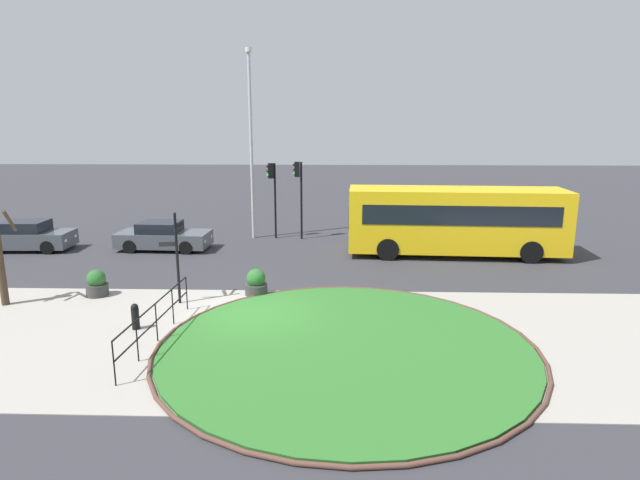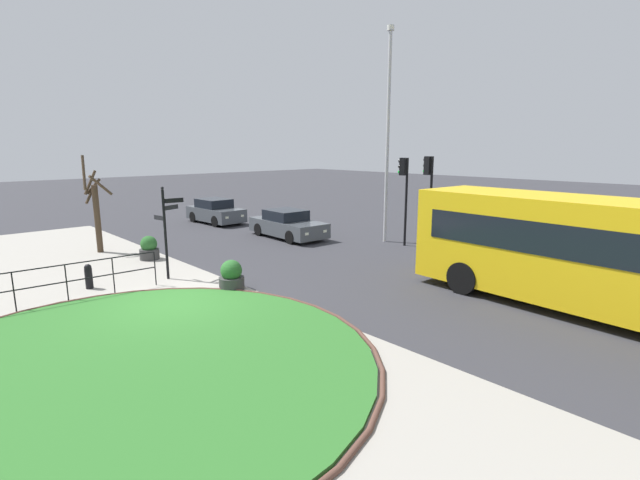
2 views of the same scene
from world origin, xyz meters
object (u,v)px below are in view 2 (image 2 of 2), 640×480
Objects in this scene: signpost_directional at (166,227)px; car_far_lane at (215,212)px; traffic_light_far at (404,182)px; traffic_light_near at (429,182)px; lamppost_tall at (388,132)px; planter_kerbside at (149,249)px; planter_near_signpost at (231,276)px; bollard_foreground at (89,276)px; bus_yellow at (593,253)px; street_tree_bare at (96,209)px; car_near_lane at (288,225)px.

signpost_directional is 0.80× the size of car_far_lane.
traffic_light_near is at bearing 158.41° from traffic_light_far.
signpost_directional is 10.96m from lamppost_tall.
lamppost_tall reaches higher than planter_kerbside.
traffic_light_far is 9.74m from planter_near_signpost.
signpost_directional reaches higher than bollard_foreground.
signpost_directional reaches higher than planter_kerbside.
traffic_light_far is at bearing -17.84° from bus_yellow.
car_far_lane is 8.60m from street_tree_bare.
traffic_light_far is at bearing 30.64° from car_near_lane.
planter_kerbside reaches higher than bollard_foreground.
street_tree_bare reaches higher than bollard_foreground.
car_far_lane is at bearing 132.41° from bollard_foreground.
traffic_light_far is (11.48, 3.04, 2.24)m from car_far_lane.
signpost_directional is 11.99m from car_far_lane.
bus_yellow is 10.40m from planter_near_signpost.
car_near_lane is (-3.02, 7.63, -1.18)m from signpost_directional.
lamppost_tall is 10.71m from planter_near_signpost.
planter_near_signpost is (-0.89, -9.29, -2.54)m from traffic_light_near.
bus_yellow is at bearing 24.41° from planter_kerbside.
car_near_lane is 7.31m from traffic_light_near.
planter_kerbside is at bearing 21.11° from street_tree_bare.
bollard_foreground is at bearing -96.96° from lamppost_tall.
traffic_light_far is (2.02, 10.33, 1.09)m from signpost_directional.
lamppost_tall is 9.95× the size of planter_kerbside.
car_far_lane is 1.00× the size of traffic_light_far.
bus_yellow is at bearing -0.21° from car_near_lane.
traffic_light_far is at bearing 12.59° from car_far_lane.
bus_yellow is 13.95m from car_near_lane.
planter_near_signpost is (0.50, -9.41, -2.48)m from traffic_light_far.
traffic_light_far is 0.97× the size of street_tree_bare.
bollard_foreground is at bearing 42.07° from bus_yellow.
lamppost_tall reaches higher than planter_near_signpost.
car_near_lane is at bearing 111.59° from signpost_directional.
traffic_light_far is at bearing 62.01° from planter_kerbside.
street_tree_bare is at bearing -67.29° from car_far_lane.
signpost_directional is 3.48m from planter_kerbside.
bus_yellow is 2.49× the size of traffic_light_far.
traffic_light_far reaches higher than bollard_foreground.
street_tree_bare is (3.59, -7.72, 1.20)m from car_far_lane.
street_tree_bare reaches higher than car_near_lane.
traffic_light_near is at bearing 71.51° from signpost_directional.
car_near_lane is 4.62× the size of planter_near_signpost.
car_far_lane reaches higher than planter_near_signpost.
bus_yellow is at bearing 32.68° from signpost_directional.
car_near_lane is at bearing -145.05° from lamppost_tall.
traffic_light_far reaches higher than planter_kerbside.
car_far_lane reaches higher than car_near_lane.
planter_near_signpost is 0.99× the size of planter_kerbside.
bus_yellow is 1.02× the size of lamppost_tall.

